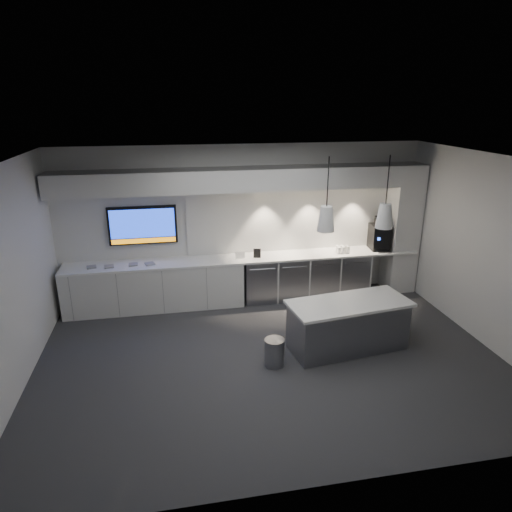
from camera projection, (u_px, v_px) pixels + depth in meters
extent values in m
plane|color=#323235|center=(270.00, 358.00, 7.02)|extent=(7.00, 7.00, 0.00)
plane|color=black|center=(273.00, 161.00, 6.04)|extent=(7.00, 7.00, 0.00)
plane|color=silver|center=(243.00, 223.00, 8.85)|extent=(7.00, 0.00, 7.00)
plane|color=silver|center=(330.00, 359.00, 4.21)|extent=(7.00, 0.00, 7.00)
plane|color=silver|center=(8.00, 284.00, 5.91)|extent=(0.00, 7.00, 7.00)
plane|color=silver|center=(489.00, 252.00, 7.15)|extent=(0.00, 7.00, 7.00)
cube|color=white|center=(246.00, 258.00, 8.75)|extent=(6.80, 0.65, 0.04)
cube|color=silver|center=(155.00, 286.00, 8.59)|extent=(3.30, 0.63, 0.86)
cube|color=gray|center=(259.00, 279.00, 8.95)|extent=(0.60, 0.61, 0.85)
cube|color=gray|center=(290.00, 277.00, 9.06)|extent=(0.60, 0.61, 0.85)
cube|color=gray|center=(320.00, 275.00, 9.17)|extent=(0.60, 0.61, 0.85)
cube|color=gray|center=(350.00, 273.00, 9.28)|extent=(0.60, 0.61, 0.85)
cube|color=silver|center=(303.00, 218.00, 9.03)|extent=(4.60, 0.03, 1.30)
cube|color=silver|center=(246.00, 179.00, 8.28)|extent=(6.90, 0.60, 0.40)
cube|color=silver|center=(402.00, 229.00, 9.20)|extent=(0.55, 0.55, 2.60)
cube|color=black|center=(143.00, 225.00, 8.45)|extent=(1.25, 0.06, 0.72)
cube|color=#122FB0|center=(142.00, 224.00, 8.41)|extent=(1.17, 0.00, 0.54)
cube|color=orange|center=(144.00, 241.00, 8.51)|extent=(1.17, 0.00, 0.09)
cube|color=gray|center=(348.00, 326.00, 7.19)|extent=(1.88, 0.96, 0.76)
cube|color=white|center=(349.00, 303.00, 7.06)|extent=(1.99, 1.06, 0.05)
cylinder|color=gray|center=(274.00, 352.00, 6.78)|extent=(0.38, 0.38, 0.42)
cube|color=black|center=(379.00, 237.00, 9.17)|extent=(0.41, 0.45, 0.50)
cube|color=black|center=(381.00, 221.00, 9.06)|extent=(0.22, 0.22, 0.16)
cube|color=gray|center=(383.00, 251.00, 9.04)|extent=(0.29, 0.23, 0.03)
cube|color=black|center=(257.00, 253.00, 8.70)|extent=(0.14, 0.05, 0.18)
cube|color=white|center=(240.00, 255.00, 8.67)|extent=(0.18, 0.03, 0.14)
cube|color=gray|center=(91.00, 267.00, 8.20)|extent=(0.19, 0.19, 0.02)
cube|color=gray|center=(109.00, 266.00, 8.23)|extent=(0.18, 0.18, 0.02)
cube|color=gray|center=(133.00, 264.00, 8.33)|extent=(0.17, 0.17, 0.02)
cube|color=gray|center=(150.00, 264.00, 8.37)|extent=(0.20, 0.20, 0.02)
cone|color=silver|center=(326.00, 219.00, 6.53)|extent=(0.26, 0.26, 0.37)
cylinder|color=black|center=(328.00, 182.00, 6.36)|extent=(0.02, 0.02, 0.70)
cone|color=silver|center=(385.00, 216.00, 6.69)|extent=(0.26, 0.26, 0.37)
cylinder|color=black|center=(388.00, 180.00, 6.52)|extent=(0.02, 0.02, 0.70)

